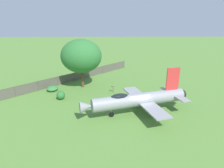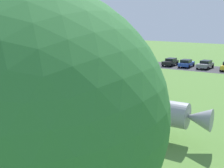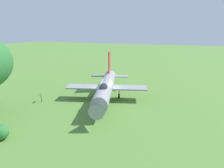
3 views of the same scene
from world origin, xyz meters
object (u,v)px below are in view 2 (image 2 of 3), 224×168
object	(u,v)px
parked_car_blue	(186,63)
parked_car_gray	(205,64)
display_jet	(110,102)
shade_tree	(19,109)
info_plaque	(36,164)
parked_car_black	(170,62)

from	to	relation	value
parked_car_blue	parked_car_gray	bearing A→B (deg)	-87.80
display_jet	parked_car_gray	world-z (taller)	display_jet
parked_car_gray	parked_car_blue	xyz separation A→B (m)	(0.98, -3.20, -0.01)
shade_tree	info_plaque	bearing A→B (deg)	-117.43
info_plaque	parked_car_blue	size ratio (longest dim) A/B	0.25
parked_car_gray	info_plaque	bearing A→B (deg)	7.05
info_plaque	parked_car_black	distance (m)	40.47
shade_tree	parked_car_black	world-z (taller)	shade_tree
shade_tree	parked_car_gray	distance (m)	44.17
display_jet	parked_car_blue	xyz separation A→B (m)	(-29.75, -12.01, -1.09)
parked_car_gray	parked_car_black	size ratio (longest dim) A/B	0.96
parked_car_black	parked_car_blue	bearing A→B (deg)	86.84
parked_car_gray	display_jet	bearing A→B (deg)	6.14
display_jet	shade_tree	size ratio (longest dim) A/B	1.68
info_plaque	parked_car_gray	world-z (taller)	parked_car_gray
parked_car_black	shade_tree	bearing A→B (deg)	16.33
shade_tree	parked_car_blue	size ratio (longest dim) A/B	1.77
parked_car_blue	parked_car_black	size ratio (longest dim) A/B	1.00
info_plaque	parked_car_blue	xyz separation A→B (m)	(-36.95, -14.74, -0.12)
display_jet	shade_tree	xyz separation A→B (m)	(9.89, 7.90, 3.53)
info_plaque	shade_tree	bearing A→B (deg)	62.57
display_jet	parked_car_gray	distance (m)	31.99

